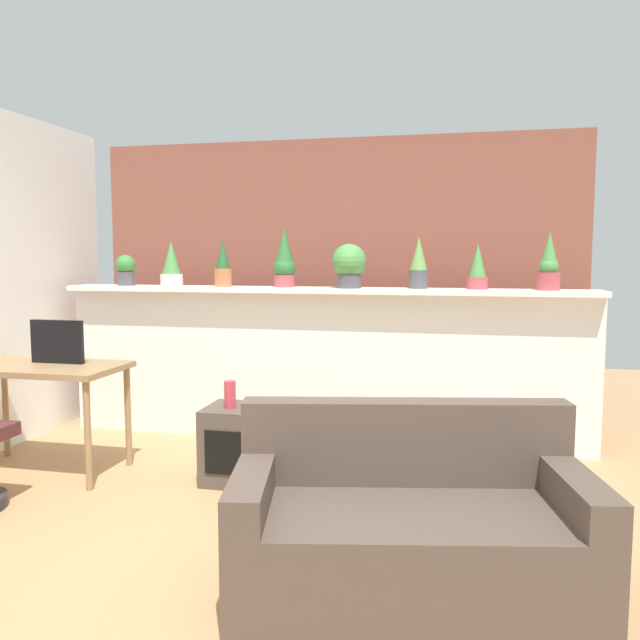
# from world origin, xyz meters

# --- Properties ---
(ground_plane) EXTENTS (12.00, 12.00, 0.00)m
(ground_plane) POSITION_xyz_m (0.00, 0.00, 0.00)
(ground_plane) COLOR tan
(divider_wall) EXTENTS (4.25, 0.16, 1.20)m
(divider_wall) POSITION_xyz_m (0.00, 2.00, 0.60)
(divider_wall) COLOR white
(divider_wall) RESTS_ON ground
(plant_shelf) EXTENTS (4.25, 0.34, 0.04)m
(plant_shelf) POSITION_xyz_m (0.00, 1.96, 1.22)
(plant_shelf) COLOR white
(plant_shelf) RESTS_ON divider_wall
(brick_wall_behind) EXTENTS (4.25, 0.10, 2.50)m
(brick_wall_behind) POSITION_xyz_m (0.00, 2.60, 1.25)
(brick_wall_behind) COLOR brown
(brick_wall_behind) RESTS_ON ground
(potted_plant_0) EXTENTS (0.16, 0.16, 0.26)m
(potted_plant_0) POSITION_xyz_m (-1.66, 1.95, 1.37)
(potted_plant_0) COLOR #4C4C51
(potted_plant_0) RESTS_ON plant_shelf
(potted_plant_1) EXTENTS (0.18, 0.18, 0.37)m
(potted_plant_1) POSITION_xyz_m (-1.25, 1.96, 1.41)
(potted_plant_1) COLOR silver
(potted_plant_1) RESTS_ON plant_shelf
(potted_plant_2) EXTENTS (0.14, 0.14, 0.38)m
(potted_plant_2) POSITION_xyz_m (-0.78, 1.93, 1.41)
(potted_plant_2) COLOR #C66B42
(potted_plant_2) RESTS_ON plant_shelf
(potted_plant_3) EXTENTS (0.18, 0.18, 0.48)m
(potted_plant_3) POSITION_xyz_m (-0.28, 1.98, 1.45)
(potted_plant_3) COLOR #B7474C
(potted_plant_3) RESTS_ON plant_shelf
(potted_plant_4) EXTENTS (0.26, 0.26, 0.34)m
(potted_plant_4) POSITION_xyz_m (0.25, 1.92, 1.42)
(potted_plant_4) COLOR #4C4C51
(potted_plant_4) RESTS_ON plant_shelf
(potted_plant_5) EXTENTS (0.14, 0.14, 0.39)m
(potted_plant_5) POSITION_xyz_m (0.78, 1.99, 1.43)
(potted_plant_5) COLOR #4C4C51
(potted_plant_5) RESTS_ON plant_shelf
(potted_plant_6) EXTENTS (0.16, 0.16, 0.34)m
(potted_plant_6) POSITION_xyz_m (1.22, 1.99, 1.39)
(potted_plant_6) COLOR #B7474C
(potted_plant_6) RESTS_ON plant_shelf
(potted_plant_7) EXTENTS (0.16, 0.16, 0.43)m
(potted_plant_7) POSITION_xyz_m (1.72, 1.95, 1.42)
(potted_plant_7) COLOR #B7474C
(potted_plant_7) RESTS_ON plant_shelf
(desk) EXTENTS (1.10, 0.60, 0.75)m
(desk) POSITION_xyz_m (-1.69, 0.84, 0.67)
(desk) COLOR #99754C
(desk) RESTS_ON ground
(tv_monitor) EXTENTS (0.39, 0.04, 0.30)m
(tv_monitor) POSITION_xyz_m (-1.61, 0.92, 0.90)
(tv_monitor) COLOR black
(tv_monitor) RESTS_ON desk
(side_cube_shelf) EXTENTS (0.40, 0.41, 0.50)m
(side_cube_shelf) POSITION_xyz_m (-0.33, 0.95, 0.25)
(side_cube_shelf) COLOR #4C4238
(side_cube_shelf) RESTS_ON ground
(vase_on_shelf) EXTENTS (0.08, 0.08, 0.18)m
(vase_on_shelf) POSITION_xyz_m (-0.36, 0.92, 0.59)
(vase_on_shelf) COLOR #CC3D47
(vase_on_shelf) RESTS_ON side_cube_shelf
(couch) EXTENTS (1.68, 1.04, 0.80)m
(couch) POSITION_xyz_m (0.90, -0.18, 0.28)
(couch) COLOR brown
(couch) RESTS_ON ground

